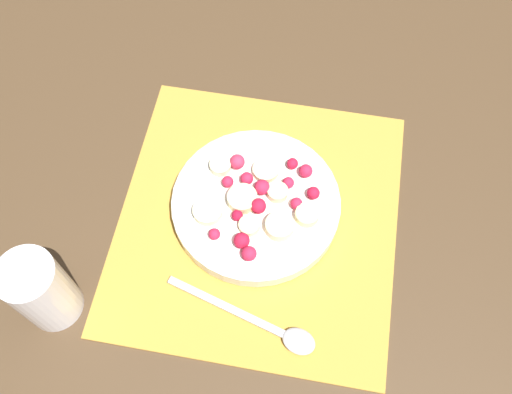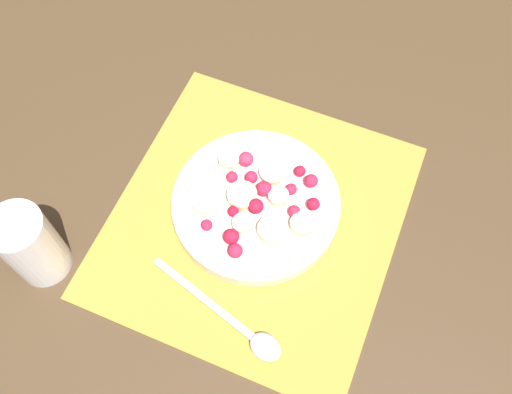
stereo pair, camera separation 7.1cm
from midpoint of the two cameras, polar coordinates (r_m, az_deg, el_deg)
The scene contains 5 objects.
ground_plane at distance 0.74m, azimuth 2.74°, elevation -2.55°, with size 3.00×3.00×0.00m, color #4C3823.
placemat at distance 0.73m, azimuth 2.75°, elevation -2.45°, with size 0.38×0.35×0.01m.
fruit_bowl at distance 0.72m, azimuth 2.80°, elevation -0.87°, with size 0.21×0.21×0.04m.
spoon at distance 0.68m, azimuth 1.60°, elevation -13.28°, with size 0.07×0.19×0.01m.
drinking_glass at distance 0.70m, azimuth -18.96°, elevation -4.88°, with size 0.06×0.06×0.11m.
Camera 2 is at (0.29, 0.12, 0.67)m, focal length 40.00 mm.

